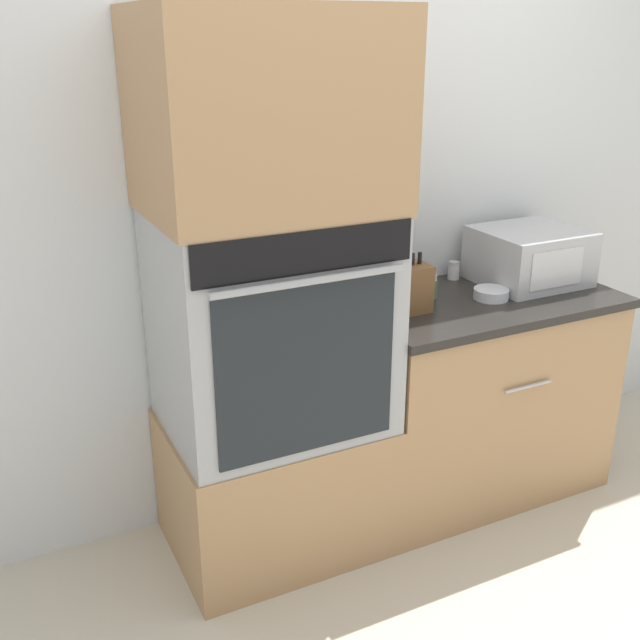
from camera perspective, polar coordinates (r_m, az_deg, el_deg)
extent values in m
plane|color=beige|center=(3.02, 6.24, -17.31)|extent=(12.00, 12.00, 0.00)
cube|color=silver|center=(2.98, 0.66, 9.11)|extent=(8.00, 0.05, 2.50)
cube|color=#A87F56|center=(2.93, -3.44, -12.20)|extent=(0.79, 0.60, 0.53)
cube|color=#9EA0A5|center=(2.63, -3.75, -0.11)|extent=(0.76, 0.59, 0.79)
cube|color=black|center=(2.26, -1.00, 5.17)|extent=(0.73, 0.01, 0.13)
cube|color=#3FBFF2|center=(2.26, -0.96, 5.15)|extent=(0.09, 0.00, 0.03)
cube|color=black|center=(2.40, -0.94, -3.72)|extent=(0.62, 0.01, 0.60)
cylinder|color=#9EA0A5|center=(2.26, -0.65, 2.97)|extent=(0.65, 0.02, 0.02)
cube|color=#A87F56|center=(2.46, -4.16, 15.53)|extent=(0.79, 0.60, 0.63)
cube|color=#A87F56|center=(3.27, 11.68, -5.71)|extent=(1.07, 0.60, 0.84)
cube|color=black|center=(3.10, 12.27, 1.50)|extent=(1.09, 0.63, 0.03)
cylinder|color=#B7B7BC|center=(2.98, 15.58, -4.91)|extent=(0.22, 0.01, 0.01)
cube|color=#B2B5BA|center=(3.29, 15.65, 4.73)|extent=(0.42, 0.38, 0.23)
cube|color=silver|center=(3.14, 17.60, 3.75)|extent=(0.26, 0.01, 0.16)
cube|color=brown|center=(2.86, 6.97, 2.46)|extent=(0.13, 0.13, 0.18)
cylinder|color=black|center=(2.81, 6.52, 4.56)|extent=(0.02, 0.02, 0.04)
cylinder|color=black|center=(2.83, 7.07, 4.63)|extent=(0.02, 0.02, 0.04)
cylinder|color=black|center=(2.84, 7.61, 4.71)|extent=(0.02, 0.02, 0.04)
cylinder|color=silver|center=(3.06, 12.91, 1.96)|extent=(0.14, 0.14, 0.04)
cylinder|color=#427047|center=(3.02, 8.48, 2.33)|extent=(0.04, 0.04, 0.08)
cylinder|color=#B7B7BC|center=(3.00, 8.53, 3.22)|extent=(0.04, 0.04, 0.02)
cylinder|color=silver|center=(3.28, 10.14, 3.61)|extent=(0.05, 0.05, 0.06)
cylinder|color=#B7B7BC|center=(3.27, 10.18, 4.25)|extent=(0.05, 0.05, 0.02)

